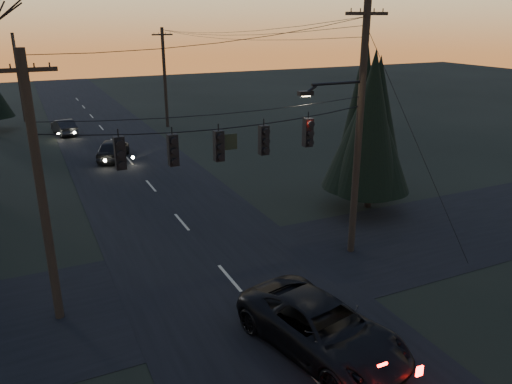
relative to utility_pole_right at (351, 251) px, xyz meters
name	(u,v)px	position (x,y,z in m)	size (l,w,h in m)	color
main_road	(160,197)	(-5.50, 10.00, 0.01)	(8.00, 120.00, 0.02)	black
cross_road	(230,278)	(-5.50, 0.00, 0.01)	(60.00, 7.00, 0.02)	black
utility_pole_right	(351,251)	(0.00, 0.00, 0.00)	(5.00, 0.30, 10.00)	black
utility_pole_left	(60,317)	(-11.50, 0.00, 0.00)	(1.80, 0.30, 8.50)	black
utility_pole_far_r	(168,127)	(0.00, 28.00, 0.00)	(1.80, 0.30, 8.50)	black
utility_pole_far_l	(26,121)	(-11.50, 36.00, 0.00)	(0.30, 0.30, 8.00)	black
span_signal_assembly	(220,144)	(-5.74, 0.00, 5.22)	(11.50, 0.44, 1.61)	black
evergreen_right	(374,119)	(3.85, 3.93, 4.58)	(4.21, 4.21, 7.98)	black
suv_near	(322,328)	(-4.70, -5.11, 0.77)	(2.55, 5.52, 1.53)	black
sedan_oncoming_a	(113,149)	(-6.39, 18.82, 0.73)	(1.72, 4.27, 1.45)	black
sedan_oncoming_b	(64,127)	(-8.70, 28.45, 0.64)	(1.35, 3.86, 1.27)	black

